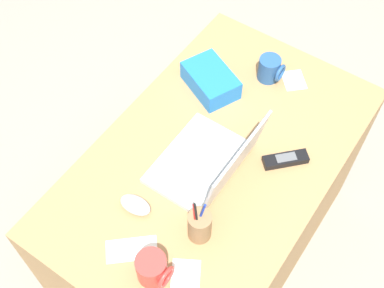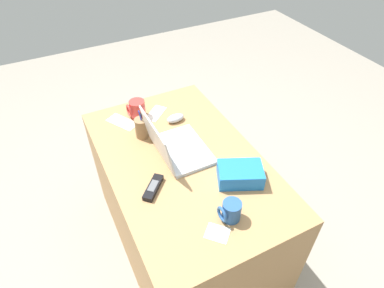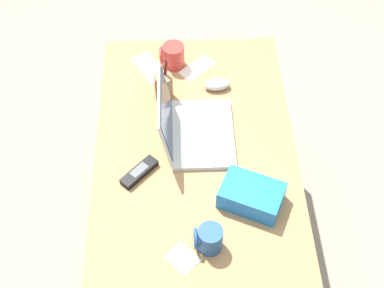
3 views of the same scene
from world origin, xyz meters
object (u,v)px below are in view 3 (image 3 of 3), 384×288
at_px(laptop, 191,127).
at_px(computer_mouse, 217,84).
at_px(coffee_mug_tall, 173,56).
at_px(snack_bag, 251,195).
at_px(coffee_mug_white, 209,239).
at_px(pen_holder, 164,86).
at_px(cordless_phone, 139,172).

relative_size(laptop, computer_mouse, 3.14).
distance_m(coffee_mug_tall, snack_bag, 0.71).
distance_m(coffee_mug_white, coffee_mug_tall, 0.83).
xyz_separation_m(coffee_mug_white, coffee_mug_tall, (0.82, 0.10, 0.00)).
bearing_deg(pen_holder, coffee_mug_tall, -11.24).
bearing_deg(cordless_phone, snack_bag, -108.52).
bearing_deg(coffee_mug_white, snack_bag, -43.11).
bearing_deg(computer_mouse, snack_bag, -176.53).
distance_m(computer_mouse, snack_bag, 0.53).
relative_size(computer_mouse, coffee_mug_white, 1.12).
xyz_separation_m(pen_holder, snack_bag, (-0.49, -0.28, -0.02)).
distance_m(computer_mouse, cordless_phone, 0.50).
xyz_separation_m(laptop, cordless_phone, (-0.17, 0.18, -0.03)).
bearing_deg(computer_mouse, pen_holder, 95.76).
height_order(computer_mouse, coffee_mug_white, coffee_mug_white).
bearing_deg(computer_mouse, coffee_mug_white, 169.26).
xyz_separation_m(computer_mouse, coffee_mug_tall, (0.14, 0.17, 0.03)).
xyz_separation_m(coffee_mug_white, cordless_phone, (0.28, 0.22, -0.03)).
relative_size(laptop, coffee_mug_white, 3.51).
distance_m(coffee_mug_white, cordless_phone, 0.36).
xyz_separation_m(coffee_mug_tall, pen_holder, (-0.18, 0.04, 0.01)).
distance_m(cordless_phone, pen_holder, 0.38).
relative_size(coffee_mug_tall, snack_bag, 0.50).
xyz_separation_m(coffee_mug_tall, cordless_phone, (-0.54, 0.12, -0.04)).
distance_m(cordless_phone, snack_bag, 0.39).
height_order(computer_mouse, pen_holder, pen_holder).
bearing_deg(coffee_mug_white, laptop, 4.99).
bearing_deg(pen_holder, snack_bag, -149.82).
height_order(laptop, coffee_mug_white, laptop).
distance_m(laptop, coffee_mug_white, 0.45).
relative_size(computer_mouse, coffee_mug_tall, 1.03).
height_order(laptop, snack_bag, laptop).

